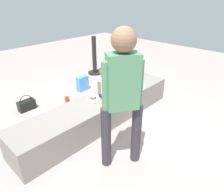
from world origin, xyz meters
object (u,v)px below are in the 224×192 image
Objects in this scene: child_seated at (106,84)px; handbag_black_leather at (27,105)px; party_cup_red at (67,99)px; cake_box_white at (96,82)px; adult_standing at (123,90)px; water_bottle_near_gift at (93,103)px; water_bottle_far_side at (127,85)px; cake_plate at (93,98)px; gift_bag at (83,83)px.

child_seated reaches higher than handbag_black_leather.
party_cup_red is 0.33× the size of handbag_black_leather.
cake_box_white is at bearing 12.17° from party_cup_red.
adult_standing is 16.88× the size of party_cup_red.
water_bottle_near_gift is 0.62× the size of handbag_black_leather.
water_bottle_near_gift is 0.79× the size of water_bottle_far_side.
water_bottle_far_side is 2.08m from handbag_black_leather.
handbag_black_leather is (-0.69, 0.26, 0.05)m from party_cup_red.
child_seated is 1.35m from water_bottle_far_side.
party_cup_red is at bearing 75.41° from adult_standing.
party_cup_red is (-0.22, 0.53, -0.04)m from water_bottle_near_gift.
child_seated is 0.29× the size of adult_standing.
cake_box_white is (0.77, 0.75, -0.02)m from water_bottle_near_gift.
cake_plate reaches higher than water_bottle_near_gift.
water_bottle_far_side reaches higher than party_cup_red.
cake_plate reaches higher than water_bottle_far_side.
cake_plate reaches higher than handbag_black_leather.
handbag_black_leather is at bearing 176.05° from gift_bag.
party_cup_red is at bearing 83.06° from cake_plate.
child_seated is 1.33m from gift_bag.
adult_standing is at bearing -142.10° from water_bottle_far_side.
cake_plate is 1.20× the size of water_bottle_near_gift.
adult_standing is 2.41m from gift_bag.
water_bottle_far_side is at bearing -21.50° from party_cup_red.
handbag_black_leather is (-1.24, 0.09, -0.06)m from gift_bag.
handbag_black_leather is at bearing 158.74° from water_bottle_far_side.
adult_standing is 1.13m from cake_plate.
cake_plate is at bearing 68.22° from adult_standing.
gift_bag is 0.44m from cake_box_white.
cake_box_white is (-0.27, 0.70, -0.05)m from water_bottle_far_side.
cake_plate is 1.31m from gift_bag.
adult_standing is 5.50× the size of handbag_black_leather.
child_seated reaches higher than gift_bag.
gift_bag is at bearing 62.94° from adult_standing.
cake_plate is 0.61× the size of gift_bag.
adult_standing reaches higher than cake_box_white.
cake_box_white is (1.46, 2.05, -0.94)m from adult_standing.
cake_box_white is 1.68m from handbag_black_leather.
water_bottle_near_gift reaches higher than party_cup_red.
adult_standing reaches higher than handbag_black_leather.
child_seated is at bearing -103.32° from water_bottle_near_gift.
cake_box_white is at bearing 4.50° from gift_bag.
cake_box_white is (0.43, 0.03, -0.10)m from gift_bag.
water_bottle_near_gift is 1.21m from handbag_black_leather.
gift_bag is 3.77× the size of party_cup_red.
gift_bag is 1.57× the size of water_bottle_far_side.
cake_plate is (-0.22, 0.07, -0.19)m from child_seated.
adult_standing reaches higher than cake_plate.
gift_bag is 0.79m from water_bottle_near_gift.
child_seated is 1.31× the size of gift_bag.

